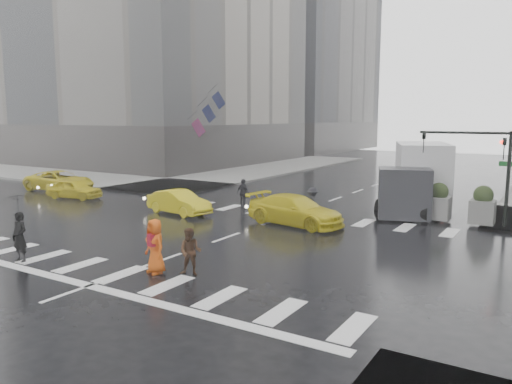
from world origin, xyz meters
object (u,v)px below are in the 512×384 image
Objects in this scene: pedestrian_brown at (190,252)px; pedestrian_orange at (155,246)px; box_truck at (417,176)px; taxi_mid at (179,202)px; traffic_signal_pole at (485,159)px; taxi_front at (74,189)px.

pedestrian_orange is at bearing -179.23° from pedestrian_brown.
taxi_mid is at bearing -164.73° from box_truck.
pedestrian_brown is 0.40× the size of taxi_mid.
pedestrian_orange reaches higher than taxi_mid.
taxi_mid is 12.96m from box_truck.
pedestrian_brown is 1.21m from pedestrian_orange.
traffic_signal_pole is 4.47m from box_truck.
traffic_signal_pole reaches higher than taxi_mid.
taxi_front is 9.03m from taxi_mid.
taxi_front is at bearing -169.02° from traffic_signal_pole.
taxi_front is at bearing 131.70° from pedestrian_brown.
box_truck is at bearing -81.56° from taxi_front.
taxi_mid is at bearing 111.28° from pedestrian_brown.
traffic_signal_pole is at bearing -61.43° from taxi_mid.
pedestrian_orange is at bearing -125.53° from box_truck.
pedestrian_orange is 17.45m from taxi_front.
box_truck reaches higher than taxi_front.
taxi_mid is at bearing 143.28° from pedestrian_orange.
box_truck is at bearing 90.92° from pedestrian_orange.
pedestrian_orange is (-8.15, -13.28, -2.30)m from traffic_signal_pole.
taxi_mid is (9.02, -0.46, 0.02)m from taxi_front.
pedestrian_orange reaches higher than taxi_front.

